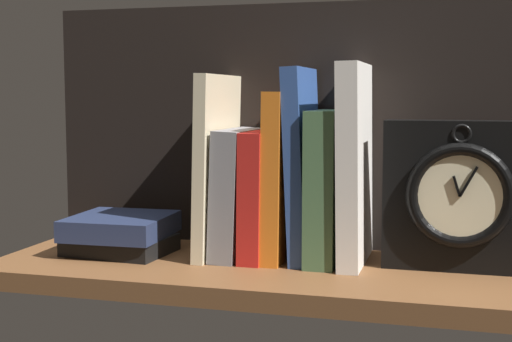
# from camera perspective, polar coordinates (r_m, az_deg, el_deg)

# --- Properties ---
(ground_plane) EXTENTS (0.73, 0.26, 0.03)m
(ground_plane) POSITION_cam_1_polar(r_m,az_deg,el_deg) (0.95, 1.38, -8.10)
(ground_plane) COLOR brown
(back_panel) EXTENTS (0.73, 0.01, 0.35)m
(back_panel) POSITION_cam_1_polar(r_m,az_deg,el_deg) (1.04, 3.11, 3.54)
(back_panel) COLOR black
(back_panel) RESTS_ON ground_plane
(book_cream_twain) EXTENTS (0.02, 0.15, 0.25)m
(book_cream_twain) POSITION_cam_1_polar(r_m,az_deg,el_deg) (0.99, -3.08, 0.47)
(book_cream_twain) COLOR beige
(book_cream_twain) RESTS_ON ground_plane
(book_gray_chess) EXTENTS (0.04, 0.14, 0.17)m
(book_gray_chess) POSITION_cam_1_polar(r_m,az_deg,el_deg) (0.99, -1.49, -1.70)
(book_gray_chess) COLOR gray
(book_gray_chess) RESTS_ON ground_plane
(book_red_requiem) EXTENTS (0.03, 0.14, 0.17)m
(book_red_requiem) POSITION_cam_1_polar(r_m,az_deg,el_deg) (0.98, 0.48, -1.83)
(book_red_requiem) COLOR red
(book_red_requiem) RESTS_ON ground_plane
(book_orange_pandolfini) EXTENTS (0.03, 0.13, 0.22)m
(book_orange_pandolfini) POSITION_cam_1_polar(r_m,az_deg,el_deg) (0.97, 2.18, -0.36)
(book_orange_pandolfini) COLOR orange
(book_orange_pandolfini) RESTS_ON ground_plane
(book_blue_modern) EXTENTS (0.03, 0.13, 0.26)m
(book_blue_modern) POSITION_cam_1_polar(r_m,az_deg,el_deg) (0.96, 3.71, 0.52)
(book_blue_modern) COLOR #2D4C8E
(book_blue_modern) RESTS_ON ground_plane
(book_green_romantic) EXTENTS (0.04, 0.14, 0.20)m
(book_green_romantic) POSITION_cam_1_polar(r_m,az_deg,el_deg) (0.96, 5.65, -1.17)
(book_green_romantic) COLOR #476B44
(book_green_romantic) RESTS_ON ground_plane
(book_white_catcher) EXTENTS (0.03, 0.15, 0.26)m
(book_white_catcher) POSITION_cam_1_polar(r_m,az_deg,el_deg) (0.95, 7.80, 0.56)
(book_white_catcher) COLOR silver
(book_white_catcher) RESTS_ON ground_plane
(framed_clock) EXTENTS (0.19, 0.06, 0.19)m
(framed_clock) POSITION_cam_1_polar(r_m,az_deg,el_deg) (0.93, 15.76, -1.88)
(framed_clock) COLOR black
(framed_clock) RESTS_ON ground_plane
(book_stack_side) EXTENTS (0.14, 0.14, 0.05)m
(book_stack_side) POSITION_cam_1_polar(r_m,az_deg,el_deg) (1.03, -10.62, -4.84)
(book_stack_side) COLOR black
(book_stack_side) RESTS_ON ground_plane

